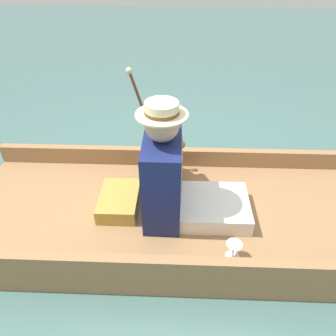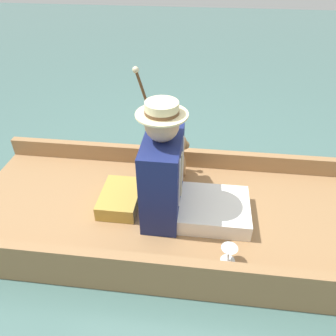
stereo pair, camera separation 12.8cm
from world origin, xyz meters
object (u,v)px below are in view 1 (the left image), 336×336
teddy_bear (172,158)px  wine_glass (234,248)px  seated_person (175,179)px  walking_cane (145,114)px

teddy_bear → wine_glass: bearing=27.3°
seated_person → walking_cane: 0.57m
wine_glass → seated_person: bearing=-136.2°
seated_person → teddy_bear: size_ratio=1.92×
teddy_bear → walking_cane: bearing=-123.5°
walking_cane → teddy_bear: bearing=56.5°
wine_glass → teddy_bear: bearing=-152.7°
teddy_bear → walking_cane: size_ratio=0.51×
seated_person → wine_glass: seated_person is taller
wine_glass → walking_cane: size_ratio=0.14×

